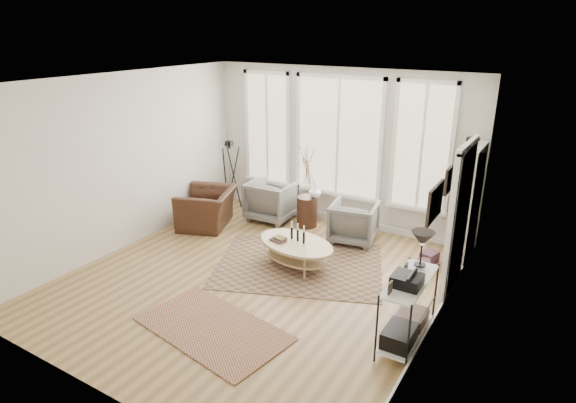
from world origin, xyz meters
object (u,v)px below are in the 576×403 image
Objects in this scene: coffee_table at (295,247)px; armchair_right at (354,222)px; bookcase at (465,205)px; low_shelf at (408,304)px; armchair_left at (272,200)px; accent_chair at (207,208)px; side_table at (307,187)px.

coffee_table is 1.86× the size of armchair_right.
bookcase is 2.62× the size of armchair_right.
armchair_left is (-3.49, 2.47, -0.12)m from low_shelf.
accent_chair is at bearing 165.59° from coffee_table.
bookcase is at bearing 175.68° from armchair_right.
bookcase is 2.39× the size of armchair_left.
low_shelf is at bearing 142.67° from armchair_left.
low_shelf reaches higher than coffee_table.
armchair_right is (1.77, -0.13, -0.03)m from armchair_left.
bookcase is 1.92× the size of accent_chair.
armchair_right is 0.49× the size of side_table.
coffee_table is 1.72m from side_table.
bookcase reaches higher than armchair_right.
armchair_left is at bearing -14.47° from armchair_right.
bookcase is 1.41× the size of coffee_table.
coffee_table is 1.41m from armchair_right.
side_table is at bearing 112.67° from coffee_table.
armchair_left is 1.26m from accent_chair.
armchair_left is at bearing 114.45° from accent_chair.
armchair_left is 0.53× the size of side_table.
armchair_right is at bearing -9.99° from side_table.
accent_chair is (-2.65, -0.77, -0.01)m from armchair_right.
side_table reaches higher than accent_chair.
low_shelf is 1.21× the size of accent_chair.
armchair_left is (-3.54, -0.05, -0.56)m from bookcase.
side_table is at bearing -178.22° from armchair_left.
side_table is at bearing 98.98° from accent_chair.
armchair_right is 1.13m from side_table.
bookcase is at bearing 88.72° from low_shelf.
bookcase is 3.59m from armchair_left.
accent_chair is at bearing 43.87° from armchair_left.
side_table is 1.51× the size of accent_chair.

